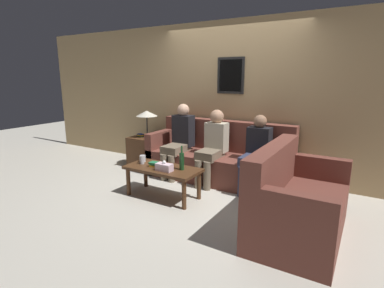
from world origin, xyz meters
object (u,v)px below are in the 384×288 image
Objects in this scene: drinking_glass at (143,158)px; person_middle at (213,144)px; couch_side at (295,204)px; person_right at (256,151)px; teddy_bear at (249,208)px; person_left at (179,138)px; coffee_table at (163,172)px; couch_main at (219,160)px; wine_bottle at (182,161)px.

person_middle reaches higher than drinking_glass.
person_middle is (-1.50, 0.97, 0.31)m from couch_side.
person_middle reaches higher than person_right.
person_left is at bearing 149.28° from teddy_bear.
person_right is (1.03, 0.91, 0.24)m from coffee_table.
teddy_bear is (0.96, -1.14, -0.18)m from couch_main.
couch_side reaches higher than drinking_glass.
person_right is (0.75, 0.86, 0.05)m from wine_bottle.
person_left reaches higher than coffee_table.
wine_bottle is (-1.55, 0.13, 0.23)m from couch_side.
person_right reaches higher than wine_bottle.
coffee_table is 0.95× the size of person_right.
person_right is at bearing 1.48° from person_middle.
person_left is 3.47× the size of teddy_bear.
couch_side is at bearing -24.99° from person_left.
coffee_table is 0.35m from wine_bottle.
teddy_bear is at bearing -74.15° from person_right.
couch_side is 1.84m from coffee_table.
couch_side is 1.32× the size of person_right.
person_right is at bearing 41.37° from coffee_table.
coffee_table is 3.22× the size of wine_bottle.
person_right reaches higher than drinking_glass.
person_middle is 3.31× the size of teddy_bear.
drinking_glass is at bearing -126.76° from couch_main.
person_right is 1.09m from teddy_bear.
wine_bottle reaches higher than drinking_glass.
person_left is at bearing 124.90° from wine_bottle.
couch_side is at bearing -3.92° from drinking_glass.
couch_main is 2.01× the size of person_middle.
couch_main is 6.65× the size of teddy_bear.
person_middle is at bearing -178.52° from person_right.
person_right reaches higher than teddy_bear.
coffee_table is (-1.83, 0.08, 0.04)m from couch_side.
person_middle reaches higher than couch_side.
couch_main is at bearing 164.79° from person_right.
couch_side is at bearing -2.36° from coffee_table.
couch_side is at bearing -32.88° from person_middle.
coffee_table is at bearing -70.68° from person_left.
couch_side is (1.49, -1.18, 0.00)m from couch_main.
couch_main reaches higher than drinking_glass.
person_left reaches higher than drinking_glass.
person_left reaches higher than person_right.
wine_bottle is 0.94× the size of teddy_bear.
person_left reaches higher than couch_side.
drinking_glass is at bearing -150.25° from person_right.
person_middle reaches higher than coffee_table.
drinking_glass reaches higher than teddy_bear.
drinking_glass is 1.68m from person_right.
couch_side is 1.81m from person_middle.
couch_main is 1.50m from teddy_bear.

